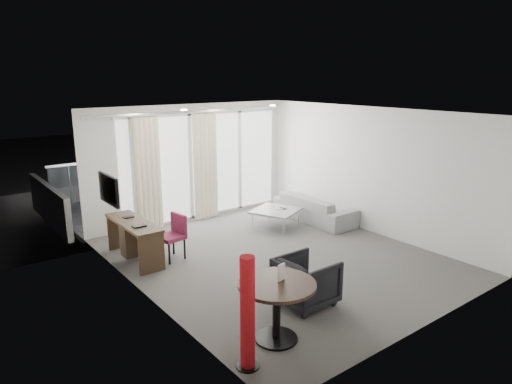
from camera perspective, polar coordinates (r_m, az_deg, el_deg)
floor at (r=8.37m, az=2.51°, el=-8.13°), size 5.00×6.00×0.00m
ceiling at (r=7.76m, az=2.73°, el=9.91°), size 5.00×6.00×0.00m
wall_left at (r=6.70m, az=-14.06°, el=-2.57°), size 0.00×6.00×2.60m
wall_right at (r=9.72m, az=14.02°, el=2.66°), size 0.00×6.00×2.60m
wall_front at (r=6.07m, az=21.12°, el=-4.88°), size 5.00×0.00×2.60m
window_panel at (r=10.55m, az=-6.58°, el=3.33°), size 4.00×0.02×2.38m
window_frame at (r=10.53m, az=-6.53°, el=3.32°), size 4.10×0.06×2.44m
curtain_left at (r=9.75m, az=-13.41°, el=2.13°), size 0.60×0.20×2.38m
curtain_right at (r=10.38m, az=-6.34°, el=3.16°), size 0.60×0.20×2.38m
curtain_track at (r=10.09m, az=-7.78°, el=9.97°), size 4.80×0.04×0.04m
downlight_a at (r=8.58m, az=-9.00°, el=10.11°), size 0.12×0.12×0.02m
downlight_b at (r=9.75m, az=2.09°, el=10.76°), size 0.12×0.12×0.02m
desk at (r=8.41m, az=-14.95°, el=-5.91°), size 0.47×1.51×0.71m
tv at (r=8.01m, az=-17.94°, el=0.29°), size 0.05×0.80×0.50m
desk_chair at (r=8.28m, az=-10.59°, el=-5.62°), size 0.50×0.48×0.81m
round_table at (r=5.80m, az=2.58°, el=-14.70°), size 1.01×1.01×0.77m
menu_card at (r=5.71m, az=3.16°, el=-11.40°), size 0.12×0.04×0.21m
red_lamp at (r=5.18m, az=-1.06°, el=-14.93°), size 0.34×0.34×1.34m
tub_armchair at (r=6.67m, az=6.28°, el=-11.03°), size 0.77×0.75×0.70m
coffee_table at (r=9.87m, az=2.48°, el=-3.34°), size 1.18×1.18×0.40m
remote at (r=9.90m, az=3.36°, el=-2.34°), size 0.08×0.18×0.02m
magazine at (r=9.96m, az=3.07°, el=-2.24°), size 0.31×0.35×0.02m
sofa at (r=10.41m, az=7.33°, el=-1.98°), size 0.78×2.01×0.59m
terrace_slab at (r=12.13m, az=-10.08°, el=-1.46°), size 5.60×3.00×0.12m
rattan_chair_a at (r=11.94m, az=-4.83°, el=0.99°), size 0.80×0.80×0.90m
rattan_chair_b at (r=12.38m, az=-4.96°, el=1.14°), size 0.59×0.59×0.76m
rattan_table at (r=11.98m, az=-3.81°, el=0.04°), size 0.61×0.61×0.49m
balustrade at (r=13.27m, az=-13.08°, el=2.25°), size 5.50×0.06×1.05m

